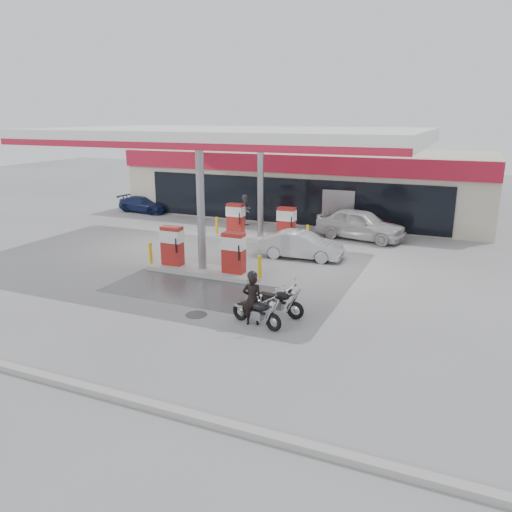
{
  "coord_description": "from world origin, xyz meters",
  "views": [
    {
      "loc": [
        9.63,
        -14.83,
        6.13
      ],
      "look_at": [
        2.69,
        1.21,
        1.2
      ],
      "focal_mm": 35.0,
      "sensor_mm": 36.0,
      "label": 1
    }
  ],
  "objects_px": {
    "parked_car_right": "(365,222)",
    "attendant": "(246,210)",
    "biker_main": "(252,299)",
    "hatchback_silver": "(302,245)",
    "main_motorcycle": "(257,313)",
    "pump_island_near": "(202,256)",
    "pump_island_far": "(260,226)",
    "parked_car_left": "(144,204)",
    "sedan_white": "(360,224)",
    "parked_motorcycle": "(277,302)"
  },
  "relations": [
    {
      "from": "parked_car_right",
      "to": "attendant",
      "type": "bearing_deg",
      "value": 81.37
    },
    {
      "from": "biker_main",
      "to": "hatchback_silver",
      "type": "height_order",
      "value": "biker_main"
    },
    {
      "from": "main_motorcycle",
      "to": "biker_main",
      "type": "xyz_separation_m",
      "value": [
        -0.18,
        0.05,
        0.38
      ]
    },
    {
      "from": "pump_island_near",
      "to": "biker_main",
      "type": "xyz_separation_m",
      "value": [
        3.94,
        -3.96,
        0.09
      ]
    },
    {
      "from": "pump_island_near",
      "to": "biker_main",
      "type": "height_order",
      "value": "pump_island_near"
    },
    {
      "from": "main_motorcycle",
      "to": "biker_main",
      "type": "relative_size",
      "value": 1.13
    },
    {
      "from": "hatchback_silver",
      "to": "pump_island_far",
      "type": "bearing_deg",
      "value": 48.13
    },
    {
      "from": "pump_island_far",
      "to": "main_motorcycle",
      "type": "bearing_deg",
      "value": -67.6
    },
    {
      "from": "parked_car_left",
      "to": "sedan_white",
      "type": "bearing_deg",
      "value": -91.17
    },
    {
      "from": "parked_motorcycle",
      "to": "parked_car_left",
      "type": "height_order",
      "value": "parked_car_left"
    },
    {
      "from": "parked_car_right",
      "to": "main_motorcycle",
      "type": "bearing_deg",
      "value": 159.52
    },
    {
      "from": "pump_island_far",
      "to": "attendant",
      "type": "xyz_separation_m",
      "value": [
        -2.09,
        2.8,
        0.2
      ]
    },
    {
      "from": "sedan_white",
      "to": "attendant",
      "type": "xyz_separation_m",
      "value": [
        -6.72,
        0.6,
        0.13
      ]
    },
    {
      "from": "main_motorcycle",
      "to": "pump_island_near",
      "type": "bearing_deg",
      "value": 151.77
    },
    {
      "from": "sedan_white",
      "to": "hatchback_silver",
      "type": "relative_size",
      "value": 1.25
    },
    {
      "from": "parked_motorcycle",
      "to": "hatchback_silver",
      "type": "bearing_deg",
      "value": 108.35
    },
    {
      "from": "biker_main",
      "to": "hatchback_silver",
      "type": "xyz_separation_m",
      "value": [
        -0.94,
        7.56,
        -0.2
      ]
    },
    {
      "from": "biker_main",
      "to": "pump_island_near",
      "type": "bearing_deg",
      "value": -65.52
    },
    {
      "from": "sedan_white",
      "to": "parked_car_left",
      "type": "bearing_deg",
      "value": 94.26
    },
    {
      "from": "hatchback_silver",
      "to": "parked_car_left",
      "type": "distance_m",
      "value": 14.49
    },
    {
      "from": "sedan_white",
      "to": "biker_main",
      "type": "bearing_deg",
      "value": -171.97
    },
    {
      "from": "biker_main",
      "to": "sedan_white",
      "type": "height_order",
      "value": "biker_main"
    },
    {
      "from": "parked_motorcycle",
      "to": "parked_car_right",
      "type": "xyz_separation_m",
      "value": [
        0.12,
        13.0,
        0.1
      ]
    },
    {
      "from": "attendant",
      "to": "parked_car_right",
      "type": "relative_size",
      "value": 0.47
    },
    {
      "from": "pump_island_far",
      "to": "parked_motorcycle",
      "type": "xyz_separation_m",
      "value": [
        4.38,
        -9.0,
        -0.27
      ]
    },
    {
      "from": "pump_island_far",
      "to": "sedan_white",
      "type": "bearing_deg",
      "value": 25.42
    },
    {
      "from": "sedan_white",
      "to": "parked_car_left",
      "type": "distance_m",
      "value": 14.74
    },
    {
      "from": "parked_car_left",
      "to": "pump_island_far",
      "type": "bearing_deg",
      "value": -105.96
    },
    {
      "from": "pump_island_far",
      "to": "main_motorcycle",
      "type": "relative_size",
      "value": 2.82
    },
    {
      "from": "pump_island_near",
      "to": "parked_car_right",
      "type": "relative_size",
      "value": 1.32
    },
    {
      "from": "main_motorcycle",
      "to": "parked_car_right",
      "type": "xyz_separation_m",
      "value": [
        0.38,
        14.01,
        0.12
      ]
    },
    {
      "from": "hatchback_silver",
      "to": "parked_car_left",
      "type": "bearing_deg",
      "value": 60.61
    },
    {
      "from": "biker_main",
      "to": "attendant",
      "type": "bearing_deg",
      "value": -85.07
    },
    {
      "from": "pump_island_near",
      "to": "parked_car_right",
      "type": "height_order",
      "value": "pump_island_near"
    },
    {
      "from": "biker_main",
      "to": "parked_motorcycle",
      "type": "distance_m",
      "value": 1.12
    },
    {
      "from": "pump_island_near",
      "to": "attendant",
      "type": "xyz_separation_m",
      "value": [
        -2.09,
        8.8,
        0.2
      ]
    },
    {
      "from": "pump_island_near",
      "to": "biker_main",
      "type": "bearing_deg",
      "value": -45.14
    },
    {
      "from": "pump_island_far",
      "to": "main_motorcycle",
      "type": "height_order",
      "value": "pump_island_far"
    },
    {
      "from": "hatchback_silver",
      "to": "parked_car_right",
      "type": "distance_m",
      "value": 6.57
    },
    {
      "from": "main_motorcycle",
      "to": "attendant",
      "type": "relative_size",
      "value": 1.0
    },
    {
      "from": "parked_car_left",
      "to": "pump_island_near",
      "type": "bearing_deg",
      "value": -129.15
    },
    {
      "from": "main_motorcycle",
      "to": "sedan_white",
      "type": "distance_m",
      "value": 12.22
    },
    {
      "from": "parked_car_right",
      "to": "sedan_white",
      "type": "bearing_deg",
      "value": 165.13
    },
    {
      "from": "hatchback_silver",
      "to": "parked_car_left",
      "type": "xyz_separation_m",
      "value": [
        -12.99,
        6.4,
        -0.08
      ]
    },
    {
      "from": "parked_motorcycle",
      "to": "parked_car_left",
      "type": "bearing_deg",
      "value": 144.38
    },
    {
      "from": "pump_island_near",
      "to": "pump_island_far",
      "type": "xyz_separation_m",
      "value": [
        0.0,
        6.0,
        0.0
      ]
    },
    {
      "from": "biker_main",
      "to": "parked_motorcycle",
      "type": "height_order",
      "value": "biker_main"
    },
    {
      "from": "biker_main",
      "to": "sedan_white",
      "type": "xyz_separation_m",
      "value": [
        0.69,
        12.16,
        -0.03
      ]
    },
    {
      "from": "attendant",
      "to": "pump_island_near",
      "type": "bearing_deg",
      "value": -159.03
    },
    {
      "from": "sedan_white",
      "to": "main_motorcycle",
      "type": "bearing_deg",
      "value": -171.09
    }
  ]
}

